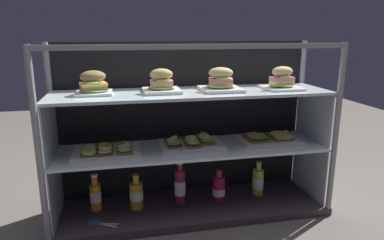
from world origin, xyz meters
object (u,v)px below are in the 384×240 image
at_px(juice_bottle_back_center, 180,186).
at_px(juice_bottle_tucked_behind, 219,188).
at_px(open_sandwich_tray_right_of_center, 268,138).
at_px(juice_bottle_front_middle, 258,181).
at_px(juice_bottle_front_right_end, 136,195).
at_px(juice_bottle_back_right, 96,196).
at_px(open_sandwich_tray_mid_left, 107,150).
at_px(plated_roll_sandwich_near_left_corner, 162,84).
at_px(plated_roll_sandwich_right_of_center, 93,84).
at_px(plated_roll_sandwich_near_right_corner, 282,81).
at_px(kitchen_scissors, 97,223).
at_px(plated_roll_sandwich_left_of_center, 221,82).
at_px(open_sandwich_tray_far_right, 191,143).

relative_size(juice_bottle_back_center, juice_bottle_tucked_behind, 1.26).
bearing_deg(open_sandwich_tray_right_of_center, juice_bottle_front_middle, 136.52).
bearing_deg(juice_bottle_tucked_behind, open_sandwich_tray_right_of_center, -0.27).
height_order(juice_bottle_front_right_end, juice_bottle_front_middle, juice_bottle_front_middle).
relative_size(juice_bottle_back_right, juice_bottle_tucked_behind, 1.05).
xyz_separation_m(open_sandwich_tray_right_of_center, juice_bottle_back_right, (-0.97, 0.04, -0.27)).
height_order(open_sandwich_tray_mid_left, juice_bottle_tucked_behind, open_sandwich_tray_mid_left).
distance_m(open_sandwich_tray_right_of_center, juice_bottle_back_center, 0.57).
bearing_deg(plated_roll_sandwich_near_left_corner, plated_roll_sandwich_right_of_center, 176.80).
bearing_deg(plated_roll_sandwich_right_of_center, juice_bottle_front_middle, 1.57).
relative_size(plated_roll_sandwich_near_right_corner, juice_bottle_front_right_end, 0.99).
bearing_deg(plated_roll_sandwich_near_right_corner, plated_roll_sandwich_right_of_center, 177.33).
relative_size(plated_roll_sandwich_near_right_corner, kitchen_scissors, 1.26).
distance_m(plated_roll_sandwich_left_of_center, juice_bottle_back_right, 0.91).
xyz_separation_m(open_sandwich_tray_far_right, juice_bottle_tucked_behind, (0.16, -0.00, -0.28)).
bearing_deg(plated_roll_sandwich_left_of_center, plated_roll_sandwich_near_left_corner, 177.67).
bearing_deg(open_sandwich_tray_mid_left, plated_roll_sandwich_left_of_center, -0.25).
distance_m(open_sandwich_tray_far_right, kitchen_scissors, 0.63).
bearing_deg(open_sandwich_tray_right_of_center, open_sandwich_tray_mid_left, -178.61).
relative_size(open_sandwich_tray_far_right, juice_bottle_tucked_behind, 1.75).
bearing_deg(open_sandwich_tray_right_of_center, juice_bottle_front_right_end, 179.40).
bearing_deg(open_sandwich_tray_far_right, plated_roll_sandwich_near_right_corner, -4.87).
xyz_separation_m(juice_bottle_back_right, juice_bottle_back_center, (0.46, -0.02, 0.02)).
distance_m(juice_bottle_tucked_behind, kitchen_scissors, 0.69).
bearing_deg(open_sandwich_tray_mid_left, juice_bottle_tucked_behind, 2.17).
height_order(juice_bottle_front_right_end, juice_bottle_tucked_behind, juice_bottle_front_right_end).
distance_m(plated_roll_sandwich_near_left_corner, kitchen_scissors, 0.78).
relative_size(plated_roll_sandwich_near_right_corner, juice_bottle_tucked_behind, 1.00).
xyz_separation_m(juice_bottle_back_center, juice_bottle_front_middle, (0.47, 0.02, -0.02)).
relative_size(open_sandwich_tray_right_of_center, juice_bottle_tucked_behind, 1.75).
xyz_separation_m(open_sandwich_tray_mid_left, kitchen_scissors, (-0.07, -0.09, -0.35)).
bearing_deg(juice_bottle_back_center, plated_roll_sandwich_left_of_center, -10.60).
xyz_separation_m(plated_roll_sandwich_right_of_center, juice_bottle_front_middle, (0.90, 0.02, -0.61)).
relative_size(plated_roll_sandwich_near_left_corner, kitchen_scissors, 1.21).
bearing_deg(plated_roll_sandwich_left_of_center, open_sandwich_tray_mid_left, 179.75).
distance_m(juice_bottle_front_right_end, juice_bottle_front_middle, 0.72).
distance_m(plated_roll_sandwich_near_left_corner, juice_bottle_front_middle, 0.83).
height_order(open_sandwich_tray_far_right, juice_bottle_front_middle, open_sandwich_tray_far_right).
distance_m(open_sandwich_tray_mid_left, kitchen_scissors, 0.37).
relative_size(plated_roll_sandwich_left_of_center, open_sandwich_tray_right_of_center, 0.61).
bearing_deg(plated_roll_sandwich_near_left_corner, plated_roll_sandwich_left_of_center, -2.33).
height_order(juice_bottle_back_right, juice_bottle_front_middle, juice_bottle_back_right).
height_order(open_sandwich_tray_far_right, open_sandwich_tray_right_of_center, same).
xyz_separation_m(open_sandwich_tray_far_right, juice_bottle_front_right_end, (-0.31, 0.00, -0.28)).
height_order(plated_roll_sandwich_near_right_corner, juice_bottle_tucked_behind, plated_roll_sandwich_near_right_corner).
relative_size(juice_bottle_back_center, kitchen_scissors, 1.60).
bearing_deg(open_sandwich_tray_far_right, juice_bottle_front_right_end, 179.09).
distance_m(plated_roll_sandwich_right_of_center, juice_bottle_back_center, 0.73).
xyz_separation_m(juice_bottle_front_right_end, juice_bottle_back_center, (0.24, 0.01, 0.02)).
height_order(plated_roll_sandwich_near_right_corner, juice_bottle_front_middle, plated_roll_sandwich_near_right_corner).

